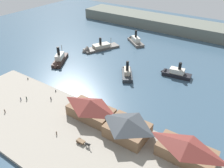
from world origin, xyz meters
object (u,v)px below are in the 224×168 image
ferry_shed_east_terminal (91,108)px  mooring_post_center_east (28,79)px  ferry_shed_west_terminal (128,127)px  pedestrian_near_cart (56,133)px  ferry_mid_harbor (59,60)px  ferry_approaching_west (127,72)px  ferry_shed_central_terminal (187,150)px  horse_cart (83,142)px  ferry_departing_north (135,40)px  pedestrian_walking_west (51,98)px  ferry_outer_harbor (174,73)px  pedestrian_near_east_shed (5,111)px  mooring_post_west (56,91)px  mooring_post_east (72,97)px  pedestrian_near_west_shed (26,98)px  ferry_moored_east (96,48)px  pedestrian_at_waters_edge (21,99)px

ferry_shed_east_terminal → mooring_post_center_east: bearing=174.0°
ferry_shed_west_terminal → pedestrian_near_cart: bearing=-146.5°
ferry_mid_harbor → ferry_approaching_west: bearing=14.1°
ferry_shed_central_terminal → horse_cart: ferry_shed_central_terminal is taller
ferry_approaching_west → ferry_departing_north: (-19.17, 42.16, -0.06)m
pedestrian_walking_west → ferry_departing_north: size_ratio=0.10×
ferry_shed_central_terminal → ferry_outer_harbor: ferry_shed_central_terminal is taller
pedestrian_near_cart → ferry_departing_north: ferry_departing_north is taller
pedestrian_near_east_shed → mooring_post_west: pedestrian_near_east_shed is taller
pedestrian_walking_west → mooring_post_center_east: size_ratio=1.87×
ferry_shed_east_terminal → pedestrian_near_east_shed: (-29.66, -17.26, -3.17)m
pedestrian_near_east_shed → ferry_departing_north: size_ratio=0.09×
ferry_shed_central_terminal → mooring_post_east: bearing=175.4°
pedestrian_walking_west → pedestrian_near_east_shed: 18.30m
ferry_shed_west_terminal → mooring_post_center_east: bearing=174.8°
ferry_shed_east_terminal → pedestrian_walking_west: size_ratio=10.58×
pedestrian_walking_west → pedestrian_near_west_shed: pedestrian_near_west_shed is taller
ferry_outer_harbor → ferry_mid_harbor: (-59.20, -22.54, 0.10)m
pedestrian_walking_west → mooring_post_west: bearing=119.2°
pedestrian_near_east_shed → ferry_approaching_west: 59.39m
ferry_shed_west_terminal → mooring_post_west: 41.41m
ferry_shed_west_terminal → mooring_post_west: bearing=172.2°
ferry_outer_harbor → ferry_moored_east: ferry_outer_harbor is taller
ferry_approaching_west → pedestrian_near_east_shed: bearing=-112.8°
pedestrian_near_east_shed → mooring_post_west: (5.40, 21.94, -0.29)m
pedestrian_at_waters_edge → mooring_post_east: pedestrian_at_waters_edge is taller
pedestrian_walking_west → horse_cart: bearing=-22.7°
pedestrian_at_waters_edge → ferry_mid_harbor: (-13.89, 36.21, -0.08)m
pedestrian_at_waters_edge → mooring_post_east: (17.00, 13.23, -0.25)m
horse_cart → ferry_approaching_west: (-13.42, 50.23, -0.52)m
pedestrian_near_cart → pedestrian_walking_west: bearing=142.0°
pedestrian_near_west_shed → pedestrian_at_waters_edge: bearing=-138.1°
ferry_shed_east_terminal → ferry_shed_central_terminal: 36.57m
ferry_moored_east → ferry_departing_north: (13.52, 25.41, 0.38)m
ferry_shed_central_terminal → mooring_post_east: size_ratio=19.73×
ferry_approaching_west → ferry_outer_harbor: ferry_approaching_west is taller
pedestrian_at_waters_edge → ferry_approaching_west: (24.83, 45.95, -0.29)m
pedestrian_walking_west → ferry_shed_central_terminal: bearing=1.8°
ferry_shed_west_terminal → pedestrian_near_east_shed: size_ratio=8.82×
ferry_shed_east_terminal → pedestrian_at_waters_edge: ferry_shed_east_terminal is taller
ferry_shed_east_terminal → ferry_moored_east: 67.13m
ferry_approaching_west → ferry_outer_harbor: 24.15m
mooring_post_center_east → ferry_approaching_west: (36.69, 32.95, -0.04)m
mooring_post_center_east → ferry_approaching_west: size_ratio=0.06×
pedestrian_near_cart → ferry_approaching_west: bearing=93.0°
mooring_post_east → horse_cart: bearing=-39.5°
pedestrian_near_east_shed → mooring_post_west: bearing=76.2°
mooring_post_east → ferry_moored_east: (-24.87, 49.48, -0.49)m
ferry_shed_west_terminal → ferry_mid_harbor: 68.39m
pedestrian_near_west_shed → ferry_moored_east: 61.86m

